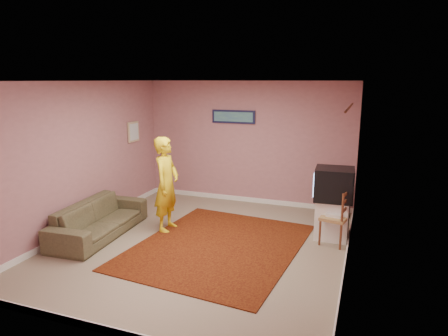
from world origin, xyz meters
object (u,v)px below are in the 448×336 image
(tv_cabinet, at_px, (332,219))
(sofa, at_px, (99,219))
(person, at_px, (167,184))
(chair_b, at_px, (335,211))
(chair_a, at_px, (330,190))
(crt_tv, at_px, (334,184))

(tv_cabinet, xyz_separation_m, sofa, (-3.75, -1.24, -0.04))
(tv_cabinet, relative_size, sofa, 0.34)
(tv_cabinet, xyz_separation_m, person, (-2.78, -0.60, 0.50))
(sofa, relative_size, person, 1.20)
(sofa, xyz_separation_m, person, (0.97, 0.64, 0.54))
(tv_cabinet, height_order, chair_b, chair_b)
(chair_a, relative_size, sofa, 0.24)
(chair_a, distance_m, person, 3.14)
(chair_a, distance_m, chair_b, 1.33)
(crt_tv, relative_size, person, 0.39)
(tv_cabinet, relative_size, chair_a, 1.41)
(chair_a, height_order, person, person)
(chair_b, bearing_deg, tv_cabinet, -156.48)
(chair_b, distance_m, sofa, 3.94)
(tv_cabinet, relative_size, crt_tv, 1.02)
(chair_a, xyz_separation_m, sofa, (-3.60, -2.32, -0.24))
(tv_cabinet, bearing_deg, chair_a, 97.83)
(tv_cabinet, bearing_deg, chair_b, -78.06)
(chair_b, distance_m, person, 2.87)
(tv_cabinet, relative_size, person, 0.40)
(tv_cabinet, bearing_deg, crt_tv, -176.98)
(crt_tv, relative_size, chair_a, 1.38)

